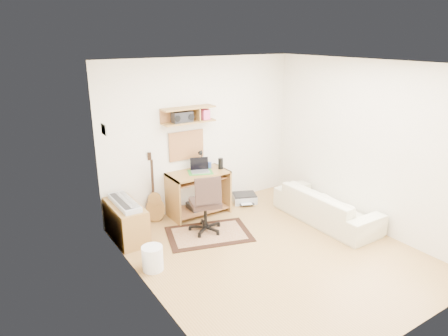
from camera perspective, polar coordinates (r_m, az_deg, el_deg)
floor at (r=5.85m, az=7.00°, el=-11.90°), size 3.60×4.00×0.01m
ceiling at (r=5.07m, az=8.17°, el=14.51°), size 3.60×4.00×0.01m
back_wall at (r=6.90m, az=-3.28°, el=4.69°), size 3.60×0.01×2.60m
left_wall at (r=4.42m, az=-10.67°, el=-3.62°), size 0.01×4.00×2.60m
right_wall at (r=6.59m, az=19.63°, el=2.98°), size 0.01×4.00×2.60m
wall_shelf at (r=6.56m, az=-5.07°, el=7.51°), size 0.90×0.25×0.26m
cork_board at (r=6.77m, az=-5.36°, el=3.24°), size 0.64×0.03×0.49m
wall_photo at (r=5.67m, az=-16.67°, el=5.27°), size 0.02×0.20×0.15m
desk at (r=6.84m, az=-3.65°, el=-3.58°), size 1.00×0.55×0.75m
laptop at (r=6.67m, az=-3.41°, el=0.33°), size 0.39×0.39×0.23m
speaker at (r=6.84m, az=-0.49°, el=0.64°), size 0.09×0.09×0.19m
desk_lamp at (r=6.85m, az=-3.18°, el=1.26°), size 0.11×0.11×0.33m
pencil_cup at (r=6.91m, az=-2.08°, el=0.43°), size 0.07×0.07×0.10m
boombox at (r=6.51m, az=-5.96°, el=7.21°), size 0.33×0.15×0.17m
rug at (r=6.29m, az=-2.16°, el=-9.33°), size 1.45×1.16×0.02m
task_chair at (r=6.18m, az=-2.69°, el=-4.96°), size 0.62×0.62×0.97m
cabinet at (r=6.23m, az=-13.74°, el=-7.40°), size 0.40×0.90×0.55m
music_keyboard at (r=6.11m, az=-13.96°, el=-4.78°), size 0.25×0.80×0.07m
guitar at (r=6.58m, az=-9.87°, el=-2.81°), size 0.36×0.29×1.16m
waste_basket at (r=5.44m, az=-10.11°, el=-12.50°), size 0.33×0.33×0.33m
printer at (r=7.39m, az=2.92°, el=-4.27°), size 0.51×0.46×0.16m
sofa at (r=6.78m, az=14.36°, el=-4.54°), size 0.53×1.83×0.72m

